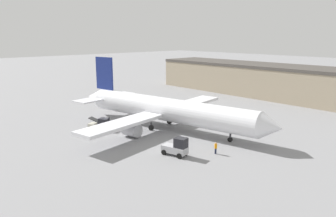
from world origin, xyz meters
name	(u,v)px	position (x,y,z in m)	size (l,w,h in m)	color
ground_plane	(168,129)	(0.00, 0.00, 0.00)	(400.00, 400.00, 0.00)	gray
terminal_building	(263,80)	(-6.49, 39.45, 4.04)	(61.19, 13.07, 8.06)	gray
airplane	(163,109)	(-0.94, -0.17, 3.23)	(39.26, 33.64, 11.33)	white
ground_crew_worker	(216,148)	(13.03, -3.37, 0.86)	(0.35, 0.35, 1.61)	#1E2338
baggage_tug	(177,147)	(10.02, -7.63, 1.12)	(3.66, 2.38, 2.51)	#B2B2B7
belt_loader_truck	(100,124)	(-7.14, -8.72, 0.96)	(3.68, 3.00, 2.02)	beige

